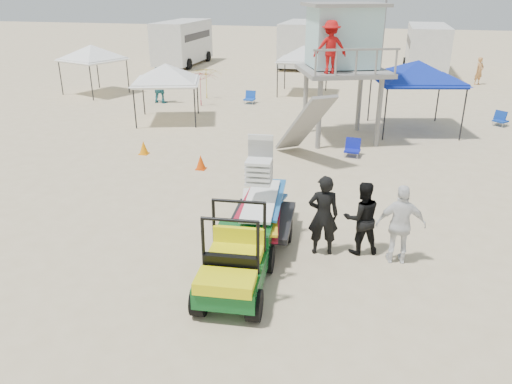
% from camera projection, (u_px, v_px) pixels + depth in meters
% --- Properties ---
extents(ground, '(140.00, 140.00, 0.00)m').
position_uv_depth(ground, '(193.00, 310.00, 9.58)').
color(ground, beige).
rests_on(ground, ground).
extents(utility_cart, '(1.37, 2.46, 1.81)m').
position_uv_depth(utility_cart, '(234.00, 255.00, 9.84)').
color(utility_cart, '#0C501C').
rests_on(utility_cart, ground).
extents(surf_trailer, '(1.62, 2.75, 2.30)m').
position_uv_depth(surf_trailer, '(261.00, 204.00, 11.89)').
color(surf_trailer, black).
rests_on(surf_trailer, ground).
extents(man_left, '(0.78, 0.59, 1.91)m').
position_uv_depth(man_left, '(323.00, 215.00, 11.28)').
color(man_left, black).
rests_on(man_left, ground).
extents(man_mid, '(1.03, 0.91, 1.75)m').
position_uv_depth(man_mid, '(362.00, 218.00, 11.34)').
color(man_mid, black).
rests_on(man_mid, ground).
extents(man_right, '(1.13, 0.59, 1.84)m').
position_uv_depth(man_right, '(401.00, 225.00, 10.91)').
color(man_right, white).
rests_on(man_right, ground).
extents(lifeguard_tower, '(4.09, 4.09, 5.05)m').
position_uv_depth(lifeguard_tower, '(342.00, 42.00, 18.97)').
color(lifeguard_tower, gray).
rests_on(lifeguard_tower, ground).
extents(canopy_blue, '(3.89, 3.89, 3.34)m').
position_uv_depth(canopy_blue, '(418.00, 64.00, 20.42)').
color(canopy_blue, black).
rests_on(canopy_blue, ground).
extents(canopy_white_a, '(3.42, 3.42, 2.98)m').
position_uv_depth(canopy_white_a, '(165.00, 67.00, 22.03)').
color(canopy_white_a, black).
rests_on(canopy_white_a, ground).
extents(canopy_white_b, '(3.53, 3.53, 3.12)m').
position_uv_depth(canopy_white_b, '(91.00, 47.00, 27.66)').
color(canopy_white_b, black).
rests_on(canopy_white_b, ground).
extents(canopy_white_c, '(2.70, 2.70, 3.09)m').
position_uv_depth(canopy_white_c, '(304.00, 48.00, 27.63)').
color(canopy_white_c, black).
rests_on(canopy_white_c, ground).
extents(umbrella_a, '(2.46, 2.48, 1.73)m').
position_uv_depth(umbrella_a, '(200.00, 89.00, 25.46)').
color(umbrella_a, '#B31332').
rests_on(umbrella_a, ground).
extents(umbrella_b, '(2.33, 2.35, 1.66)m').
position_uv_depth(umbrella_b, '(206.00, 83.00, 27.10)').
color(umbrella_b, gold).
rests_on(umbrella_b, ground).
extents(cone_near, '(0.34, 0.34, 0.50)m').
position_uv_depth(cone_near, '(144.00, 148.00, 18.33)').
color(cone_near, orange).
rests_on(cone_near, ground).
extents(cone_far, '(0.34, 0.34, 0.50)m').
position_uv_depth(cone_far, '(201.00, 162.00, 16.82)').
color(cone_far, '#E64607').
rests_on(cone_far, ground).
extents(beach_chair_a, '(0.57, 0.61, 0.64)m').
position_uv_depth(beach_chair_a, '(250.00, 97.00, 26.25)').
color(beach_chair_a, '#1044B7').
rests_on(beach_chair_a, ground).
extents(beach_chair_b, '(0.59, 0.63, 0.64)m').
position_uv_depth(beach_chair_b, '(353.00, 147.00, 18.13)').
color(beach_chair_b, '#0F19A3').
rests_on(beach_chair_b, ground).
extents(beach_chair_c, '(0.73, 0.84, 0.64)m').
position_uv_depth(beach_chair_c, '(500.00, 118.00, 22.09)').
color(beach_chair_c, '#0D3497').
rests_on(beach_chair_c, ground).
extents(rv_far_left, '(2.64, 6.80, 3.25)m').
position_uv_depth(rv_far_left, '(183.00, 41.00, 38.43)').
color(rv_far_left, silver).
rests_on(rv_far_left, ground).
extents(rv_mid_left, '(2.65, 6.50, 3.25)m').
position_uv_depth(rv_mid_left, '(301.00, 42.00, 37.78)').
color(rv_mid_left, silver).
rests_on(rv_mid_left, ground).
extents(rv_mid_right, '(2.64, 7.00, 3.25)m').
position_uv_depth(rv_mid_right, '(427.00, 47.00, 34.44)').
color(rv_mid_right, silver).
rests_on(rv_mid_right, ground).
extents(light_pole_left, '(0.14, 0.14, 8.00)m').
position_uv_depth(light_pole_left, '(385.00, 15.00, 31.58)').
color(light_pole_left, slate).
rests_on(light_pole_left, ground).
extents(distant_beachgoers, '(18.40, 10.28, 1.86)m').
position_uv_depth(distant_beachgoers, '(229.00, 82.00, 27.03)').
color(distant_beachgoers, teal).
rests_on(distant_beachgoers, ground).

